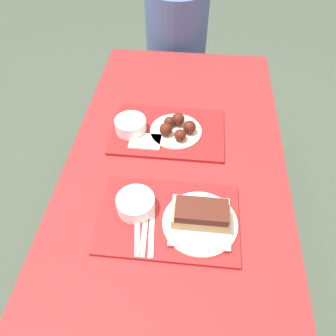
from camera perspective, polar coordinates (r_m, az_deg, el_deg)
The scene contains 14 objects.
ground_plane at distance 1.85m, azimuth 0.86°, elevation -15.31°, with size 12.00×12.00×0.00m, color #424C3D.
picnic_table at distance 1.29m, azimuth 1.19°, elevation -2.46°, with size 0.82×1.60×0.76m.
picnic_bench_far at distance 2.22m, azimuth 3.45°, elevation 13.97°, with size 0.78×0.28×0.47m.
tray_near at distance 1.06m, azimuth 0.20°, elevation -8.76°, with size 0.45×0.30×0.01m.
tray_far at distance 1.33m, azimuth 0.02°, elevation 6.36°, with size 0.45×0.30×0.01m.
bowl_coleslaw_near at distance 1.06m, azimuth -5.65°, elevation -6.13°, with size 0.12×0.12×0.05m.
brisket_sandwich_plate at distance 1.03m, azimuth 5.70°, elevation -8.64°, with size 0.24×0.24×0.09m.
plastic_fork_near at distance 1.03m, azimuth -4.13°, elevation -11.02°, with size 0.03×0.17×0.00m.
plastic_knife_near at distance 1.03m, azimuth -2.89°, elevation -11.14°, with size 0.03×0.17×0.00m.
plastic_spoon_near at distance 1.03m, azimuth -5.35°, elevation -10.89°, with size 0.04×0.17×0.00m.
bowl_coleslaw_far at distance 1.32m, azimuth -6.53°, elevation 7.52°, with size 0.12×0.12×0.05m.
wings_plate_far at distance 1.30m, azimuth 1.53°, elevation 6.97°, with size 0.21×0.21×0.06m.
napkin_far at distance 1.28m, azimuth -4.00°, elevation 4.66°, with size 0.12×0.08×0.01m.
person_seated_across at distance 2.04m, azimuth 1.49°, elevation 22.85°, with size 0.35×0.35×0.72m.
Camera 1 is at (0.05, -0.80, 1.67)m, focal length 35.00 mm.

